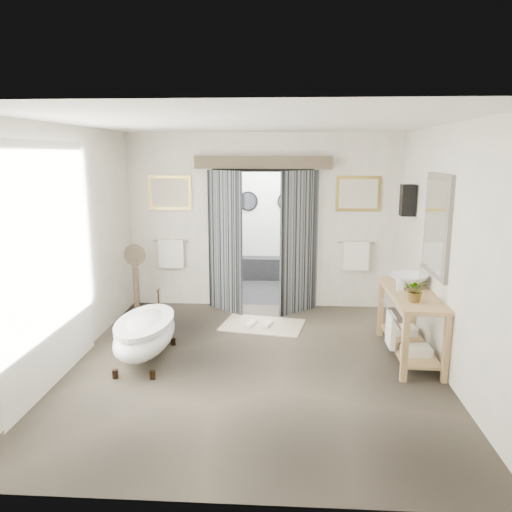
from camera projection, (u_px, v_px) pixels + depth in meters
The scene contains 13 objects.
ground_plane at pixel (253, 365), 6.15m from camera, with size 5.00×5.00×0.00m, color brown.
room_shell at pixel (249, 216), 5.67m from camera, with size 4.52×5.02×2.91m.
shower_room at pixel (266, 239), 9.88m from camera, with size 2.22×2.01×2.51m.
back_wall_dressing at pixel (262, 216), 8.10m from camera, with size 3.82×0.68×2.52m.
clawfoot_tub at pixel (145, 333), 6.22m from camera, with size 0.67×1.50×0.73m.
vanity at pixel (409, 319), 6.31m from camera, with size 0.57×1.60×0.85m.
pedestal_mirror at pixel (136, 285), 7.93m from camera, with size 0.34×0.22×1.17m.
rug at pixel (262, 325), 7.56m from camera, with size 1.20×0.80×0.01m, color #C4B196.
slippers at pixel (259, 324), 7.50m from camera, with size 0.43×0.29×0.05m.
basin at pixel (409, 280), 6.50m from camera, with size 0.49×0.49×0.17m, color white.
plant at pixel (416, 290), 5.83m from camera, with size 0.25×0.22×0.28m, color gray.
soap_bottle_a at pixel (400, 283), 6.33m from camera, with size 0.08×0.08×0.18m, color gray.
soap_bottle_b at pixel (400, 274), 6.81m from camera, with size 0.14×0.14×0.18m, color gray.
Camera 1 is at (0.39, -5.74, 2.56)m, focal length 35.00 mm.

